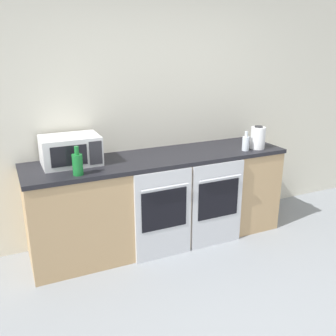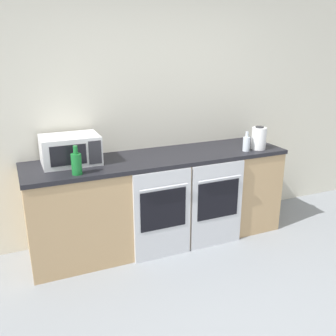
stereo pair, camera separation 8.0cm
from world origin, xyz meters
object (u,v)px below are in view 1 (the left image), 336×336
Objects in this scene: bottle_green at (78,164)px; oven_right at (217,205)px; oven_left at (164,215)px; bottle_clear at (246,143)px; kettle at (258,138)px; microwave at (71,150)px.

oven_right is at bearing -4.66° from bottle_green.
bottle_green reaches higher than oven_left.
bottle_green is 1.75m from bottle_clear.
kettle is (1.91, 0.06, 0.02)m from bottle_green.
oven_right is 1.46m from bottle_green.
microwave is at bearing 149.11° from oven_left.
bottle_green is 1.03× the size of kettle.
oven_right is at bearing 0.00° from oven_left.
oven_right is 3.54× the size of bottle_green.
microwave is 2.15× the size of kettle.
bottle_green reaches higher than kettle.
kettle reaches higher than oven_left.
oven_left is at bearing -171.11° from bottle_clear.
microwave is (-0.73, 0.44, 0.61)m from oven_left.
oven_left is at bearing -30.89° from microwave.
microwave is 2.56× the size of bottle_clear.
oven_right is 3.65× the size of kettle.
oven_left is 1.70× the size of microwave.
oven_right is 0.71m from bottle_clear.
bottle_clear is 0.17m from kettle.
oven_left is 4.34× the size of bottle_clear.
oven_right is at bearing -159.26° from bottle_clear.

